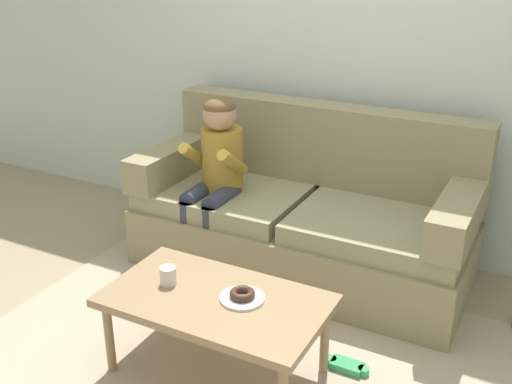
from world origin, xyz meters
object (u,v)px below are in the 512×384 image
donut (242,294)px  toy_controller (347,367)px  coffee_table (216,305)px  mug (168,276)px  person_child (216,167)px  couch (305,217)px

donut → toy_controller: (0.44, 0.26, -0.44)m
coffee_table → mug: bearing=-179.2°
coffee_table → toy_controller: size_ratio=4.63×
coffee_table → person_child: size_ratio=0.95×
person_child → mug: person_child is taller
mug → coffee_table: bearing=0.8°
person_child → toy_controller: person_child is taller
couch → person_child: size_ratio=1.87×
couch → mug: couch is taller
coffee_table → donut: bearing=18.8°
donut → toy_controller: 0.68m
coffee_table → toy_controller: bearing=28.2°
couch → coffee_table: 1.16m
donut → mug: size_ratio=1.33×
person_child → donut: 1.16m
coffee_table → mug: mug is taller
mug → toy_controller: size_ratio=0.40×
coffee_table → person_child: bearing=120.8°
couch → person_child: person_child is taller
coffee_table → donut: (0.12, 0.04, 0.08)m
couch → coffee_table: (0.05, -1.16, 0.03)m
coffee_table → person_child: (-0.57, 0.95, 0.28)m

